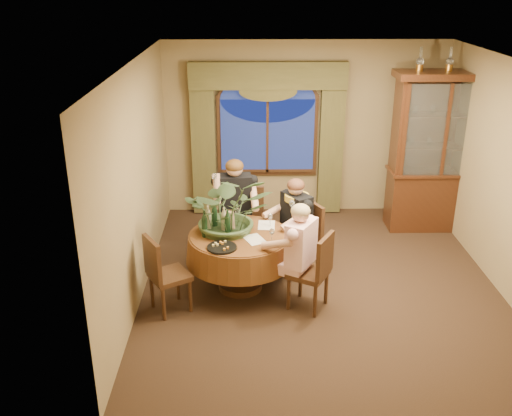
{
  "coord_description": "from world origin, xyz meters",
  "views": [
    {
      "loc": [
        -0.93,
        -6.49,
        3.72
      ],
      "look_at": [
        -0.82,
        -0.12,
        1.1
      ],
      "focal_mm": 40.0,
      "sensor_mm": 36.0,
      "label": 1
    }
  ],
  "objects_px": {
    "chair_back_right": "(300,240)",
    "person_pink": "(301,256)",
    "person_scarf": "(296,226)",
    "stoneware_vase": "(230,220)",
    "oil_lamp_left": "(420,59)",
    "wine_bottle_0": "(228,223)",
    "olive_bowl": "(242,235)",
    "wine_bottle_4": "(205,224)",
    "centerpiece_plant": "(229,180)",
    "wine_bottle_2": "(224,220)",
    "chair_back": "(248,224)",
    "china_cabinet": "(438,153)",
    "oil_lamp_right": "(480,59)",
    "chair_front_left": "(170,274)",
    "oil_lamp_center": "(450,59)",
    "chair_right": "(308,271)",
    "wine_bottle_3": "(215,216)",
    "wine_bottle_1": "(208,218)",
    "dining_table": "(240,261)",
    "person_back": "(235,209)"
  },
  "relations": [
    {
      "from": "oil_lamp_left",
      "to": "wine_bottle_0",
      "type": "xyz_separation_m",
      "value": [
        -2.71,
        -1.89,
        -1.69
      ]
    },
    {
      "from": "oil_lamp_center",
      "to": "stoneware_vase",
      "type": "distance_m",
      "value": 3.96
    },
    {
      "from": "wine_bottle_4",
      "to": "person_back",
      "type": "bearing_deg",
      "value": 70.16
    },
    {
      "from": "person_scarf",
      "to": "stoneware_vase",
      "type": "relative_size",
      "value": 5.1
    },
    {
      "from": "oil_lamp_right",
      "to": "wine_bottle_0",
      "type": "relative_size",
      "value": 1.03
    },
    {
      "from": "person_scarf",
      "to": "olive_bowl",
      "type": "distance_m",
      "value": 0.87
    },
    {
      "from": "chair_back_right",
      "to": "chair_front_left",
      "type": "relative_size",
      "value": 1.0
    },
    {
      "from": "centerpiece_plant",
      "to": "wine_bottle_3",
      "type": "distance_m",
      "value": 0.53
    },
    {
      "from": "person_pink",
      "to": "person_scarf",
      "type": "xyz_separation_m",
      "value": [
        0.02,
        0.87,
        0.0
      ]
    },
    {
      "from": "dining_table",
      "to": "wine_bottle_3",
      "type": "height_order",
      "value": "wine_bottle_3"
    },
    {
      "from": "stoneware_vase",
      "to": "centerpiece_plant",
      "type": "xyz_separation_m",
      "value": [
        0.0,
        0.0,
        0.53
      ]
    },
    {
      "from": "person_back",
      "to": "stoneware_vase",
      "type": "height_order",
      "value": "person_back"
    },
    {
      "from": "china_cabinet",
      "to": "wine_bottle_1",
      "type": "relative_size",
      "value": 7.37
    },
    {
      "from": "person_scarf",
      "to": "chair_front_left",
      "type": "bearing_deg",
      "value": 89.99
    },
    {
      "from": "olive_bowl",
      "to": "wine_bottle_0",
      "type": "distance_m",
      "value": 0.23
    },
    {
      "from": "chair_front_left",
      "to": "wine_bottle_1",
      "type": "distance_m",
      "value": 0.87
    },
    {
      "from": "oil_lamp_left",
      "to": "person_scarf",
      "type": "distance_m",
      "value": 3.03
    },
    {
      "from": "oil_lamp_left",
      "to": "wine_bottle_4",
      "type": "distance_m",
      "value": 3.94
    },
    {
      "from": "wine_bottle_1",
      "to": "wine_bottle_2",
      "type": "xyz_separation_m",
      "value": [
        0.2,
        -0.06,
        0.0
      ]
    },
    {
      "from": "oil_lamp_left",
      "to": "stoneware_vase",
      "type": "relative_size",
      "value": 1.31
    },
    {
      "from": "wine_bottle_2",
      "to": "wine_bottle_0",
      "type": "bearing_deg",
      "value": -61.08
    },
    {
      "from": "olive_bowl",
      "to": "chair_front_left",
      "type": "bearing_deg",
      "value": -152.28
    },
    {
      "from": "dining_table",
      "to": "wine_bottle_1",
      "type": "relative_size",
      "value": 4.1
    },
    {
      "from": "oil_lamp_center",
      "to": "wine_bottle_3",
      "type": "xyz_separation_m",
      "value": [
        -3.31,
        -1.66,
        -1.69
      ]
    },
    {
      "from": "person_pink",
      "to": "olive_bowl",
      "type": "relative_size",
      "value": 9.59
    },
    {
      "from": "wine_bottle_2",
      "to": "chair_back",
      "type": "bearing_deg",
      "value": 71.13
    },
    {
      "from": "oil_lamp_right",
      "to": "chair_back",
      "type": "xyz_separation_m",
      "value": [
        -3.32,
        -0.96,
        -2.12
      ]
    },
    {
      "from": "centerpiece_plant",
      "to": "wine_bottle_4",
      "type": "height_order",
      "value": "centerpiece_plant"
    },
    {
      "from": "oil_lamp_right",
      "to": "wine_bottle_1",
      "type": "bearing_deg",
      "value": -155.37
    },
    {
      "from": "oil_lamp_center",
      "to": "wine_bottle_0",
      "type": "height_order",
      "value": "oil_lamp_center"
    },
    {
      "from": "chair_front_left",
      "to": "centerpiece_plant",
      "type": "bearing_deg",
      "value": 101.19
    },
    {
      "from": "chair_right",
      "to": "chair_back",
      "type": "relative_size",
      "value": 1.0
    },
    {
      "from": "oil_lamp_left",
      "to": "person_pink",
      "type": "distance_m",
      "value": 3.53
    },
    {
      "from": "oil_lamp_center",
      "to": "wine_bottle_1",
      "type": "relative_size",
      "value": 1.03
    },
    {
      "from": "centerpiece_plant",
      "to": "wine_bottle_0",
      "type": "xyz_separation_m",
      "value": [
        -0.02,
        -0.16,
        -0.49
      ]
    },
    {
      "from": "wine_bottle_1",
      "to": "dining_table",
      "type": "bearing_deg",
      "value": -17.67
    },
    {
      "from": "wine_bottle_1",
      "to": "wine_bottle_4",
      "type": "xyz_separation_m",
      "value": [
        -0.03,
        -0.18,
        0.0
      ]
    },
    {
      "from": "oil_lamp_center",
      "to": "wine_bottle_1",
      "type": "height_order",
      "value": "oil_lamp_center"
    },
    {
      "from": "olive_bowl",
      "to": "wine_bottle_4",
      "type": "relative_size",
      "value": 0.42
    },
    {
      "from": "oil_lamp_center",
      "to": "wine_bottle_2",
      "type": "xyz_separation_m",
      "value": [
        -3.18,
        -1.81,
        -1.69
      ]
    },
    {
      "from": "person_scarf",
      "to": "wine_bottle_4",
      "type": "relative_size",
      "value": 4.0
    },
    {
      "from": "oil_lamp_right",
      "to": "chair_right",
      "type": "xyz_separation_m",
      "value": [
        -2.6,
        -2.33,
        -2.12
      ]
    },
    {
      "from": "olive_bowl",
      "to": "wine_bottle_1",
      "type": "xyz_separation_m",
      "value": [
        -0.42,
        0.18,
        0.14
      ]
    },
    {
      "from": "chair_back_right",
      "to": "stoneware_vase",
      "type": "xyz_separation_m",
      "value": [
        -0.92,
        -0.25,
        0.4
      ]
    },
    {
      "from": "china_cabinet",
      "to": "oil_lamp_right",
      "type": "relative_size",
      "value": 7.15
    },
    {
      "from": "chair_right",
      "to": "centerpiece_plant",
      "type": "xyz_separation_m",
      "value": [
        -0.93,
        0.59,
        0.93
      ]
    },
    {
      "from": "chair_back_right",
      "to": "person_pink",
      "type": "xyz_separation_m",
      "value": [
        -0.07,
        -0.81,
        0.18
      ]
    },
    {
      "from": "chair_back",
      "to": "wine_bottle_2",
      "type": "height_order",
      "value": "wine_bottle_2"
    },
    {
      "from": "olive_bowl",
      "to": "wine_bottle_0",
      "type": "xyz_separation_m",
      "value": [
        -0.17,
        0.03,
        0.14
      ]
    },
    {
      "from": "wine_bottle_0",
      "to": "dining_table",
      "type": "bearing_deg",
      "value": 8.68
    }
  ]
}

